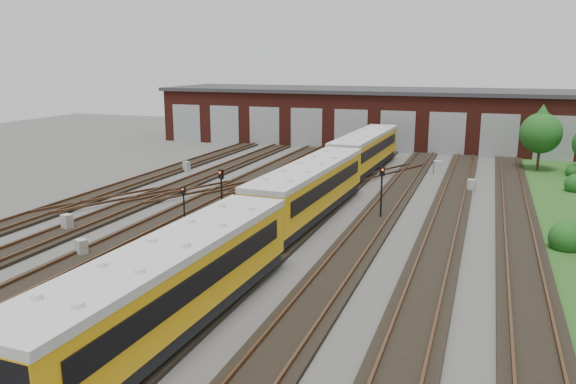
% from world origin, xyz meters
% --- Properties ---
extents(ground, '(120.00, 120.00, 0.00)m').
position_xyz_m(ground, '(0.00, 0.00, 0.00)').
color(ground, '#43413E').
rests_on(ground, ground).
extents(track_network, '(30.40, 70.00, 0.33)m').
position_xyz_m(track_network, '(-0.17, 0.59, 0.11)').
color(track_network, black).
rests_on(track_network, ground).
extents(maintenance_shed, '(51.00, 12.50, 6.35)m').
position_xyz_m(maintenance_shed, '(-0.01, 39.97, 3.20)').
color(maintenance_shed, '#511B14').
rests_on(maintenance_shed, ground).
extents(metro_train, '(3.12, 46.72, 3.03)m').
position_xyz_m(metro_train, '(2.00, 6.83, 1.88)').
color(metro_train, black).
rests_on(metro_train, ground).
extents(signal_mast_0, '(0.31, 0.30, 3.24)m').
position_xyz_m(signal_mast_0, '(-2.64, 4.17, 2.09)').
color(signal_mast_0, black).
rests_on(signal_mast_0, ground).
extents(signal_mast_1, '(0.23, 0.22, 2.52)m').
position_xyz_m(signal_mast_1, '(-4.04, 2.16, 1.63)').
color(signal_mast_1, black).
rests_on(signal_mast_1, ground).
extents(signal_mast_2, '(0.29, 0.27, 3.09)m').
position_xyz_m(signal_mast_2, '(0.44, 17.74, 1.99)').
color(signal_mast_2, black).
rests_on(signal_mast_2, ground).
extents(signal_mast_3, '(0.32, 0.31, 3.27)m').
position_xyz_m(signal_mast_3, '(6.16, 8.05, 2.11)').
color(signal_mast_3, black).
rests_on(signal_mast_3, ground).
extents(relay_cabinet_0, '(0.69, 0.62, 0.96)m').
position_xyz_m(relay_cabinet_0, '(-10.20, -0.33, 0.48)').
color(relay_cabinet_0, '#A2A5A7').
rests_on(relay_cabinet_0, ground).
extents(relay_cabinet_1, '(0.62, 0.56, 0.89)m').
position_xyz_m(relay_cabinet_1, '(-12.65, 17.46, 0.45)').
color(relay_cabinet_1, '#A2A5A7').
rests_on(relay_cabinet_1, ground).
extents(relay_cabinet_2, '(0.67, 0.62, 0.89)m').
position_xyz_m(relay_cabinet_2, '(-6.49, -3.62, 0.44)').
color(relay_cabinet_2, '#A2A5A7').
rests_on(relay_cabinet_2, ground).
extents(relay_cabinet_3, '(0.81, 0.73, 1.15)m').
position_xyz_m(relay_cabinet_3, '(8.12, 23.73, 0.57)').
color(relay_cabinet_3, '#A2A5A7').
rests_on(relay_cabinet_3, ground).
extents(relay_cabinet_4, '(0.61, 0.52, 0.95)m').
position_xyz_m(relay_cabinet_4, '(11.11, 17.66, 0.47)').
color(relay_cabinet_4, '#A2A5A7').
rests_on(relay_cabinet_4, ground).
extents(tree_0, '(3.53, 3.53, 5.85)m').
position_xyz_m(tree_0, '(16.28, 28.28, 3.76)').
color(tree_0, '#302515').
rests_on(tree_0, ground).
extents(bush_0, '(1.74, 1.74, 1.74)m').
position_xyz_m(bush_0, '(16.15, 5.66, 0.87)').
color(bush_0, '#164A15').
rests_on(bush_0, ground).
extents(bush_1, '(1.26, 1.26, 1.26)m').
position_xyz_m(bush_1, '(18.94, 26.48, 0.63)').
color(bush_1, '#164A15').
rests_on(bush_1, ground).
extents(bush_2, '(1.60, 1.60, 1.60)m').
position_xyz_m(bush_2, '(18.35, 20.27, 0.80)').
color(bush_2, '#164A15').
rests_on(bush_2, ground).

